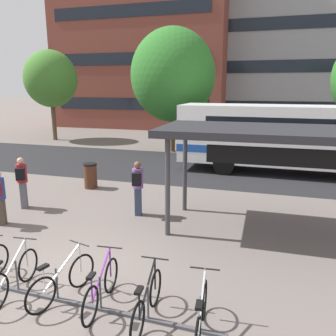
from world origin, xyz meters
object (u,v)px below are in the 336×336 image
Objects in this scene: parked_bicycle_purple_4 at (101,288)px; transit_shelter at (285,136)px; parked_bicycle_silver_6 at (201,317)px; commuter_black_pack_1 at (22,179)px; street_tree_1 at (51,79)px; parked_bicycle_black_5 at (147,303)px; street_tree_2 at (173,75)px; parked_bicycle_silver_2 at (13,277)px; city_bus at (308,137)px; parked_bicycle_white_3 at (62,281)px; commuter_black_pack_0 at (138,185)px; trash_bin at (91,176)px.

parked_bicycle_purple_4 is 6.04m from transit_shelter.
parked_bicycle_purple_4 is 1.97m from parked_bicycle_silver_6.
street_tree_1 is at bearing 0.02° from commuter_black_pack_1.
parked_bicycle_black_5 is 16.94m from street_tree_2.
street_tree_2 is at bearing -11.81° from street_tree_1.
commuter_black_pack_1 is (-8.30, -0.36, -1.76)m from transit_shelter.
parked_bicycle_silver_2 is 21.64m from street_tree_1.
parked_bicycle_silver_2 is at bearing -138.41° from transit_shelter.
transit_shelter reaches higher than commuter_black_pack_1.
commuter_black_pack_1 is at bearing 39.46° from city_bus.
commuter_black_pack_1 is at bearing 30.59° from parked_bicycle_silver_2.
parked_bicycle_white_3 is 16.43m from street_tree_2.
commuter_black_pack_0 is 1.71× the size of trash_bin.
street_tree_2 is (-4.07, 15.86, 4.32)m from parked_bicycle_black_5.
parked_bicycle_purple_4 is 22.56m from street_tree_1.
commuter_black_pack_0 is at bearing -47.41° from street_tree_1.
transit_shelter is 1.02× the size of street_tree_1.
commuter_black_pack_0 is at bearing 177.51° from transit_shelter.
parked_bicycle_white_3 is 2.81m from parked_bicycle_silver_6.
street_tree_2 is (-3.09, 15.70, 4.32)m from parked_bicycle_purple_4.
city_bus is at bearing -18.85° from street_tree_1.
street_tree_2 is at bearing 22.87° from parked_bicycle_white_3.
city_bus is at bearing -82.26° from commuter_black_pack_1.
parked_bicycle_silver_6 is 0.97× the size of commuter_black_pack_0.
commuter_black_pack_0 is at bearing -113.68° from commuter_black_pack_1.
parked_bicycle_white_3 is 22.08m from street_tree_1.
transit_shelter is at bearing -106.01° from commuter_black_pack_0.
transit_shelter reaches higher than parked_bicycle_white_3.
city_bus is 12.38m from parked_bicycle_silver_6.
parked_bicycle_silver_6 is 0.26× the size of street_tree_1.
parked_bicycle_silver_2 is at bearing 156.52° from commuter_black_pack_0.
city_bus reaches higher than commuter_black_pack_1.
parked_bicycle_silver_2 is 4.88m from commuter_black_pack_0.
parked_bicycle_silver_6 is (-2.56, -12.03, -1.39)m from city_bus.
parked_bicycle_black_5 is at bearing -104.91° from parked_bicycle_purple_4.
city_bus is at bearing 29.29° from trash_bin.
trash_bin is at bearing 38.09° from commuter_black_pack_0.
street_tree_2 reaches higher than parked_bicycle_purple_4.
street_tree_2 is at bearing 83.61° from trash_bin.
city_bus is 6.83× the size of commuter_black_pack_0.
transit_shelter is at bearing -20.12° from parked_bicycle_silver_6.
city_bus reaches higher than parked_bicycle_silver_6.
parked_bicycle_black_5 is at bearing -54.62° from trash_bin.
parked_bicycle_purple_4 and parked_bicycle_silver_6 have the same top height.
commuter_black_pack_1 is at bearing -109.60° from trash_bin.
trash_bin is at bearing 30.29° from city_bus.
street_tree_1 reaches higher than commuter_black_pack_1.
trash_bin is (-7.30, 2.44, -2.26)m from transit_shelter.
street_tree_1 is (-12.11, 13.17, 3.56)m from commuter_black_pack_0.
parked_bicycle_white_3 is at bearing -55.24° from street_tree_1.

